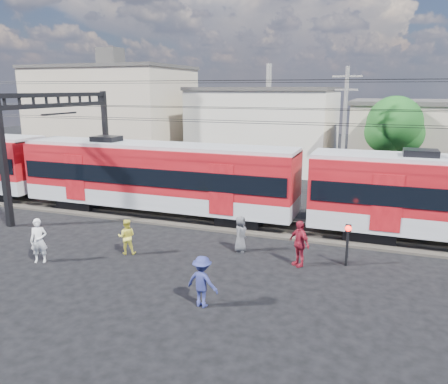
{
  "coord_description": "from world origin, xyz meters",
  "views": [
    {
      "loc": [
        8.35,
        -13.53,
        7.15
      ],
      "look_at": [
        1.6,
        5.0,
        2.48
      ],
      "focal_mm": 35.0,
      "sensor_mm": 36.0,
      "label": 1
    }
  ],
  "objects": [
    {
      "name": "building_west",
      "position": [
        -17.0,
        24.0,
        4.66
      ],
      "size": [
        14.28,
        10.2,
        9.3
      ],
      "color": "tan",
      "rests_on": "ground"
    },
    {
      "name": "utility_pole_mid",
      "position": [
        6.0,
        15.0,
        4.53
      ],
      "size": [
        1.8,
        0.24,
        8.5
      ],
      "color": "slate",
      "rests_on": "ground"
    },
    {
      "name": "pedestrian_c",
      "position": [
        3.06,
        -1.13,
        0.89
      ],
      "size": [
        1.24,
        0.85,
        1.77
      ],
      "primitive_type": "imported",
      "rotation": [
        0.0,
        0.0,
        2.97
      ],
      "color": "navy",
      "rests_on": "ground"
    },
    {
      "name": "crossing_signal",
      "position": [
        7.32,
        4.1,
        1.24
      ],
      "size": [
        0.26,
        0.26,
        1.79
      ],
      "color": "black",
      "rests_on": "ground"
    },
    {
      "name": "track_bed",
      "position": [
        0.0,
        8.0,
        0.06
      ],
      "size": [
        70.0,
        3.4,
        0.12
      ],
      "primitive_type": "cube",
      "color": "#2D2823",
      "rests_on": "ground"
    },
    {
      "name": "pedestrian_e",
      "position": [
        2.69,
        4.16,
        0.83
      ],
      "size": [
        0.55,
        0.82,
        1.66
      ],
      "primitive_type": "imported",
      "rotation": [
        0.0,
        0.0,
        1.55
      ],
      "color": "#48484D",
      "rests_on": "ground"
    },
    {
      "name": "tree_near",
      "position": [
        9.19,
        18.09,
        4.66
      ],
      "size": [
        3.82,
        3.64,
        6.72
      ],
      "color": "#382619",
      "rests_on": "ground"
    },
    {
      "name": "ground",
      "position": [
        0.0,
        0.0,
        0.0
      ],
      "size": [
        120.0,
        120.0,
        0.0
      ],
      "primitive_type": "plane",
      "color": "black",
      "rests_on": "ground"
    },
    {
      "name": "pedestrian_a",
      "position": [
        -4.89,
        0.09,
        0.95
      ],
      "size": [
        0.82,
        0.7,
        1.89
      ],
      "primitive_type": "imported",
      "rotation": [
        0.0,
        0.0,
        0.44
      ],
      "color": "silver",
      "rests_on": "ground"
    },
    {
      "name": "commuter_train",
      "position": [
        -3.37,
        8.0,
        2.4
      ],
      "size": [
        50.3,
        3.08,
        4.17
      ],
      "color": "black",
      "rests_on": "ground"
    },
    {
      "name": "rail_near",
      "position": [
        0.0,
        7.25,
        0.18
      ],
      "size": [
        70.0,
        0.12,
        0.12
      ],
      "primitive_type": "cube",
      "color": "#59544C",
      "rests_on": "track_bed"
    },
    {
      "name": "rail_far",
      "position": [
        0.0,
        8.75,
        0.18
      ],
      "size": [
        70.0,
        0.12,
        0.12
      ],
      "primitive_type": "cube",
      "color": "#59544C",
      "rests_on": "track_bed"
    },
    {
      "name": "catenary",
      "position": [
        -8.65,
        8.0,
        5.14
      ],
      "size": [
        70.0,
        9.3,
        7.52
      ],
      "color": "black",
      "rests_on": "ground"
    },
    {
      "name": "pedestrian_d",
      "position": [
        5.45,
        3.45,
        0.97
      ],
      "size": [
        1.18,
        1.09,
        1.94
      ],
      "primitive_type": "imported",
      "rotation": [
        0.0,
        0.0,
        -0.68
      ],
      "color": "maroon",
      "rests_on": "ground"
    },
    {
      "name": "pedestrian_b",
      "position": [
        -1.95,
        2.17,
        0.79
      ],
      "size": [
        0.94,
        0.85,
        1.59
      ],
      "primitive_type": "imported",
      "rotation": [
        0.0,
        0.0,
        3.54
      ],
      "color": "#DAD044",
      "rests_on": "ground"
    },
    {
      "name": "building_midwest",
      "position": [
        -2.0,
        27.0,
        3.66
      ],
      "size": [
        12.24,
        12.24,
        7.3
      ],
      "color": "beige",
      "rests_on": "ground"
    }
  ]
}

